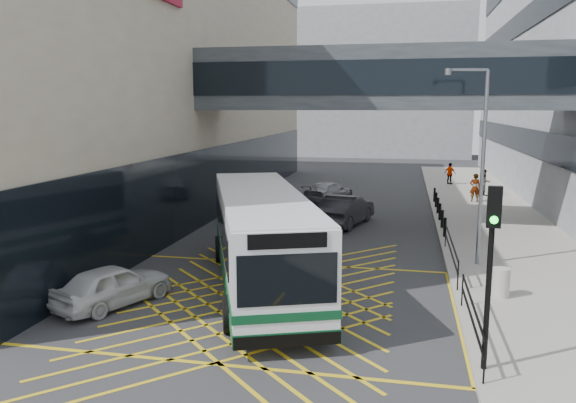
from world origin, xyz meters
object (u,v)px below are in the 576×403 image
Objects in this scene: traffic_light at (491,253)px; litter_bin at (501,282)px; pedestrian_c at (450,174)px; pedestrian_a at (475,188)px; car_silver at (328,191)px; bus at (261,236)px; car_white at (113,285)px; car_dark at (345,210)px; pedestrian_b at (484,183)px; street_lamp at (479,155)px.

litter_bin is at bearing 81.31° from traffic_light.
pedestrian_c is at bearing 89.17° from litter_bin.
car_silver is at bearing 4.64° from pedestrian_a.
car_white is at bearing -165.64° from bus.
car_dark is 11.05m from pedestrian_a.
pedestrian_b is at bearing -113.80° from car_dark.
street_lamp is 7.88× the size of litter_bin.
pedestrian_b is (10.20, 3.60, 0.36)m from car_silver.
car_dark is (5.82, 13.63, 0.14)m from car_white.
car_dark is 7.37m from car_silver.
car_white is at bearing 98.33° from car_silver.
traffic_light is 2.39× the size of pedestrian_b.
bus is 21.09m from pedestrian_a.
pedestrian_c is at bearing 90.83° from traffic_light.
car_dark is 17.65m from pedestrian_c.
bus reaches higher than pedestrian_a.
car_dark is 1.14× the size of car_silver.
litter_bin is at bearing 133.11° from car_silver.
car_dark is at bearing 119.54° from litter_bin.
pedestrian_b reaches higher than litter_bin.
litter_bin is (1.20, 5.48, -2.33)m from traffic_light.
street_lamp is 4.10× the size of pedestrian_b.
car_dark is 9.70m from street_lamp.
pedestrian_a is (13.26, 21.78, 0.40)m from car_white.
car_white is at bearing 169.74° from traffic_light.
pedestrian_b is (0.90, 2.58, -0.00)m from pedestrian_a.
pedestrian_c is (-0.93, 8.24, -0.07)m from pedestrian_a.
car_white is 2.32× the size of pedestrian_a.
car_dark is 3.08× the size of pedestrian_c.
car_silver is at bearing 83.15° from pedestrian_c.
car_white is 13.79m from street_lamp.
bus reaches higher than car_dark.
traffic_light reaches higher than litter_bin.
car_white is (-4.04, -2.83, -1.10)m from bus.
pedestrian_b is 1.08× the size of pedestrian_c.
pedestrian_c is at bearing 52.42° from bus.
traffic_light is 24.64m from pedestrian_a.
litter_bin is 19.01m from pedestrian_a.
car_silver is at bearing 109.75° from traffic_light.
car_dark reaches higher than car_silver.
litter_bin is at bearing 133.62° from car_dark.
traffic_light reaches higher than pedestrian_c.
car_white is at bearing -162.87° from street_lamp.
litter_bin is at bearing -142.69° from car_white.
car_dark is at bearing 123.70° from car_silver.
pedestrian_a is 8.30m from pedestrian_c.
pedestrian_b is (8.35, 10.73, 0.26)m from car_dark.
pedestrian_a is 1.08× the size of pedestrian_c.
street_lamp is at bearing 123.21° from pedestrian_c.
litter_bin is at bearing -20.65° from bus.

